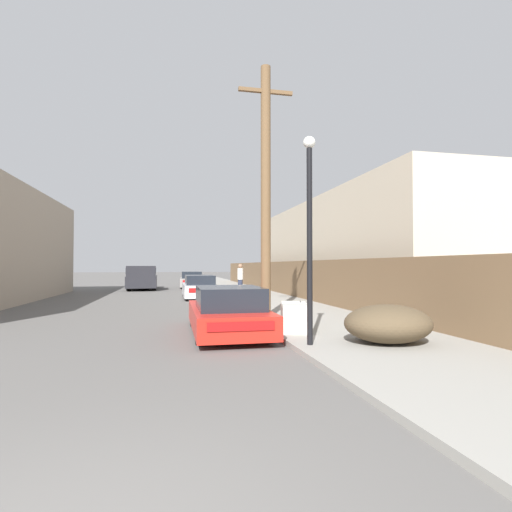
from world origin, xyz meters
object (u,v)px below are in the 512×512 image
(pickup_truck, at_px, (142,278))
(pedestrian, at_px, (240,278))
(utility_pole, at_px, (266,188))
(street_lamp, at_px, (310,222))
(parked_sports_car_red, at_px, (228,312))
(car_parked_far, at_px, (192,280))
(brush_pile, at_px, (388,324))
(car_parked_mid, at_px, (199,287))
(discarded_fridge, at_px, (295,316))

(pickup_truck, height_order, pedestrian, pedestrian)
(utility_pole, height_order, street_lamp, utility_pole)
(parked_sports_car_red, height_order, pedestrian, pedestrian)
(car_parked_far, height_order, street_lamp, street_lamp)
(parked_sports_car_red, bearing_deg, brush_pile, -38.66)
(utility_pole, xyz_separation_m, brush_pile, (1.58, -4.68, -3.77))
(utility_pole, bearing_deg, street_lamp, -91.70)
(street_lamp, bearing_deg, pickup_truck, 102.24)
(parked_sports_car_red, distance_m, car_parked_mid, 11.81)
(car_parked_far, bearing_deg, car_parked_mid, -88.47)
(discarded_fridge, bearing_deg, car_parked_far, 107.89)
(discarded_fridge, distance_m, street_lamp, 3.10)
(utility_pole, relative_size, pedestrian, 4.64)
(utility_pole, xyz_separation_m, pedestrian, (1.03, 10.68, -3.27))
(parked_sports_car_red, distance_m, pickup_truck, 20.51)
(parked_sports_car_red, bearing_deg, car_parked_mid, 90.03)
(utility_pole, bearing_deg, parked_sports_car_red, -125.86)
(car_parked_mid, bearing_deg, street_lamp, -84.85)
(parked_sports_car_red, bearing_deg, pickup_truck, 100.34)
(discarded_fridge, bearing_deg, parked_sports_car_red, -175.03)
(pedestrian, bearing_deg, discarded_fridge, -93.60)
(car_parked_far, xyz_separation_m, brush_pile, (2.90, -24.66, -0.08))
(street_lamp, bearing_deg, brush_pile, -5.48)
(pickup_truck, bearing_deg, brush_pile, 104.93)
(pickup_truck, relative_size, utility_pole, 0.68)
(discarded_fridge, relative_size, utility_pole, 0.24)
(car_parked_far, relative_size, street_lamp, 1.03)
(parked_sports_car_red, xyz_separation_m, car_parked_far, (0.22, 22.11, 0.05))
(utility_pole, height_order, pedestrian, utility_pole)
(street_lamp, distance_m, brush_pile, 2.77)
(discarded_fridge, height_order, car_parked_mid, car_parked_mid)
(street_lamp, relative_size, pedestrian, 2.51)
(car_parked_mid, xyz_separation_m, street_lamp, (1.30, -14.19, 2.11))
(utility_pole, bearing_deg, brush_pile, -71.32)
(car_parked_mid, bearing_deg, parked_sports_car_red, -90.60)
(discarded_fridge, height_order, car_parked_far, car_parked_far)
(discarded_fridge, height_order, pedestrian, pedestrian)
(discarded_fridge, xyz_separation_m, car_parked_far, (-1.52, 22.39, 0.16))
(parked_sports_car_red, distance_m, car_parked_far, 22.12)
(discarded_fridge, bearing_deg, brush_pile, -44.80)
(pedestrian, bearing_deg, brush_pile, -87.95)
(pickup_truck, bearing_deg, utility_pole, 104.28)
(discarded_fridge, height_order, brush_pile, brush_pile)
(parked_sports_car_red, xyz_separation_m, pedestrian, (2.57, 12.81, 0.46))
(pickup_truck, bearing_deg, car_parked_far, -154.10)
(car_parked_far, distance_m, brush_pile, 24.83)
(pickup_truck, xyz_separation_m, brush_pile, (6.61, -22.75, -0.35))
(discarded_fridge, xyz_separation_m, pedestrian, (0.82, 13.09, 0.58))
(parked_sports_car_red, distance_m, pedestrian, 13.08)
(parked_sports_car_red, height_order, utility_pole, utility_pole)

